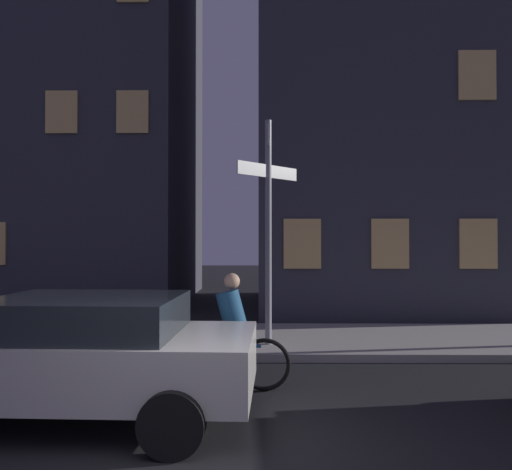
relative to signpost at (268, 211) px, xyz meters
name	(u,v)px	position (x,y,z in m)	size (l,w,h in m)	color
sidewalk_kerb	(236,340)	(-0.63, 0.76, -2.55)	(40.00, 3.23, 0.14)	#9E9991
signpost	(268,211)	(0.00, 0.00, 0.00)	(1.13, 1.54, 4.18)	gray
car_far_trailing	(71,353)	(-2.30, -3.62, -1.85)	(4.38, 2.19, 1.41)	beige
cyclist	(228,336)	(-0.58, -2.45, -1.87)	(1.82, 0.33, 1.61)	black
building_left_block	(79,3)	(-6.75, 8.63, 8.13)	(8.01, 8.06, 21.49)	#383842
building_right_block	(390,70)	(4.02, 6.82, 4.98)	(8.44, 8.17, 15.20)	#383842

